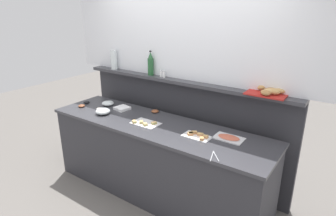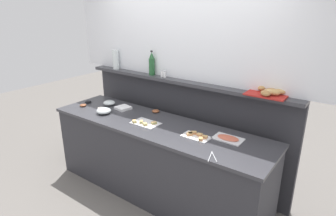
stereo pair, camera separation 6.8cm
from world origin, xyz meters
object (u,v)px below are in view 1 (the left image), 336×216
Objects in this scene: sandwich_platter_rear at (145,123)px; condiment_bowl_red at (82,106)px; cold_cuts_platter at (229,138)px; pepper_shaker at (164,74)px; serving_tongs at (214,156)px; salt_shaker at (161,74)px; sandwich_platter_side at (197,136)px; glass_bowl_large at (103,112)px; napkin_stack at (122,108)px; glass_bowl_medium at (108,103)px; bread_basket at (269,92)px; condiment_bowl_cream at (155,111)px; condiment_bowl_teal at (87,102)px; water_carafe at (114,60)px; condiment_bowl_dark at (100,109)px; wine_bottle_green at (151,64)px.

condiment_bowl_red is at bearing -178.19° from sandwich_platter_rear.
cold_cuts_platter is 1.21m from pepper_shaker.
serving_tongs is 2.07× the size of salt_shaker.
sandwich_platter_side is 1.62× the size of glass_bowl_large.
sandwich_platter_rear is 1.01m from serving_tongs.
glass_bowl_large is 1.07× the size of napkin_stack.
glass_bowl_large reaches higher than glass_bowl_medium.
glass_bowl_medium is 2.08m from bread_basket.
sandwich_platter_rear is 0.39m from condiment_bowl_cream.
condiment_bowl_teal is 0.32× the size of water_carafe.
condiment_bowl_dark is at bearing -152.48° from condiment_bowl_cream.
sandwich_platter_side is 1.44m from condiment_bowl_dark.
condiment_bowl_cream is at bearing 21.05° from napkin_stack.
cold_cuts_platter is at bearing 95.59° from serving_tongs.
condiment_bowl_cream is at bearing -42.75° from wine_bottle_green.
condiment_bowl_red is at bearing -156.84° from condiment_bowl_cream.
wine_bottle_green is (-1.33, 0.79, 0.56)m from serving_tongs.
condiment_bowl_red is 1.19m from pepper_shaker.
cold_cuts_platter is 1.68× the size of serving_tongs.
condiment_bowl_teal is at bearing -177.61° from cold_cuts_platter.
sandwich_platter_rear is 1.02× the size of wine_bottle_green.
condiment_bowl_dark is 1.78m from serving_tongs.
salt_shaker is 0.83m from water_carafe.
cold_cuts_platter is 3.47× the size of pepper_shaker.
cold_cuts_platter is 0.63m from bread_basket.
bread_basket is at bearing 44.23° from sandwich_platter_side.
glass_bowl_large reaches higher than sandwich_platter_rear.
sandwich_platter_rear is 3.72× the size of condiment_bowl_dark.
napkin_stack is 0.71m from pepper_shaker.
bread_basket is at bearing 0.30° from water_carafe.
glass_bowl_medium is 0.80m from wine_bottle_green.
bread_basket is (0.20, 0.78, 0.45)m from serving_tongs.
condiment_bowl_dark is 0.99× the size of salt_shaker.
bread_basket is at bearing 25.20° from sandwich_platter_rear.
salt_shaker is at bearing 148.50° from sandwich_platter_side.
napkin_stack is (0.51, 0.24, 0.00)m from condiment_bowl_red.
glass_bowl_medium is at bearing 179.38° from cold_cuts_platter.
glass_bowl_medium reaches higher than sandwich_platter_side.
condiment_bowl_dark is at bearing 171.80° from serving_tongs.
wine_bottle_green is (0.47, 0.35, 0.53)m from glass_bowl_medium.
wine_bottle_green is (0.72, 0.60, 0.55)m from condiment_bowl_red.
condiment_bowl_dark is 0.27× the size of wine_bottle_green.
condiment_bowl_teal is 0.89× the size of condiment_bowl_cream.
condiment_bowl_red is at bearing -135.11° from glass_bowl_medium.
glass_bowl_medium is at bearing 44.89° from condiment_bowl_red.
napkin_stack is at bearing -1.41° from glass_bowl_medium.
sandwich_platter_rear is at bearing -69.55° from condiment_bowl_cream.
condiment_bowl_cream is at bearing 157.72° from sandwich_platter_side.
condiment_bowl_red is 0.28× the size of wine_bottle_green.
bread_basket is at bearing 9.81° from glass_bowl_medium.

